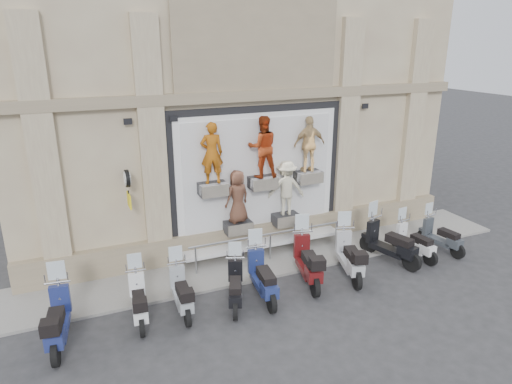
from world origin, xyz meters
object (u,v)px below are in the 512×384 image
scooter_f (308,253)px  scooter_h (391,235)px  scooter_c (181,284)px  scooter_e (263,268)px  scooter_d (235,278)px  scooter_g (350,248)px  scooter_j (442,230)px  scooter_b (138,293)px  scooter_i (415,235)px  clock_sign_bracket (128,184)px  guard_rail (270,247)px  scooter_a (56,310)px

scooter_f → scooter_h: size_ratio=1.00×
scooter_c → scooter_e: 2.09m
scooter_c → scooter_d: bearing=-6.6°
scooter_g → scooter_j: 3.58m
scooter_b → scooter_c: bearing=4.5°
scooter_d → scooter_e: bearing=24.7°
scooter_h → scooter_j: scooter_h is taller
scooter_i → scooter_j: bearing=-5.2°
scooter_d → scooter_h: size_ratio=0.84×
clock_sign_bracket → scooter_i: (8.06, -1.94, -2.09)m
scooter_d → scooter_g: size_ratio=0.86×
scooter_e → guard_rail: bearing=66.2°
scooter_b → scooter_d: 2.35m
scooter_h → scooter_i: bearing=-19.0°
scooter_c → scooter_f: scooter_f is taller
scooter_a → scooter_f: 6.31m
scooter_a → scooter_h: (9.16, 0.32, 0.03)m
scooter_d → scooter_e: 0.78m
scooter_i → scooter_c: bearing=174.4°
scooter_h → scooter_g: bearing=173.0°
scooter_f → scooter_j: scooter_f is taller
scooter_b → scooter_c: 1.02m
clock_sign_bracket → scooter_b: 2.89m
scooter_i → scooter_j: (1.09, 0.02, -0.00)m
scooter_e → scooter_h: (4.30, 0.33, 0.04)m
scooter_c → scooter_j: size_ratio=1.03×
scooter_c → scooter_i: (7.27, 0.09, -0.02)m
scooter_f → scooter_b: bearing=-165.7°
scooter_c → guard_rail: bearing=30.4°
scooter_d → scooter_j: scooter_d is taller
clock_sign_bracket → scooter_g: 6.28m
scooter_a → scooter_d: bearing=6.5°
guard_rail → scooter_d: (-1.80, -1.79, 0.26)m
scooter_f → scooter_a: bearing=-164.0°
scooter_h → scooter_i: (0.89, -0.05, -0.15)m
scooter_b → scooter_d: (2.33, -0.26, -0.01)m
clock_sign_bracket → scooter_a: (-1.99, -2.21, -1.97)m
scooter_f → scooter_g: 1.26m
scooter_c → scooter_j: (8.36, 0.11, -0.02)m
clock_sign_bracket → guard_rail: bearing=-6.8°
scooter_e → scooter_c: bearing=-178.5°
guard_rail → scooter_d: size_ratio=2.83×
clock_sign_bracket → scooter_e: bearing=-37.6°
scooter_a → scooter_i: size_ratio=1.16×
scooter_d → scooter_e: size_ratio=0.89×
scooter_a → scooter_j: scooter_a is taller
scooter_b → scooter_f: size_ratio=0.85×
clock_sign_bracket → scooter_b: bearing=-96.6°
clock_sign_bracket → scooter_i: bearing=-13.5°
clock_sign_bracket → scooter_d: size_ratio=0.57×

